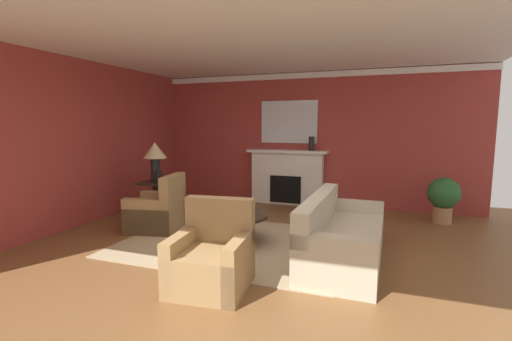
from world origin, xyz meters
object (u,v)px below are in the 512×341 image
(mantel_mirror, at_px, (289,122))
(armchair_facing_fireplace, at_px, (212,260))
(fireplace, at_px, (287,179))
(coffee_table, at_px, (235,221))
(vase_on_side_table, at_px, (159,177))
(potted_plant, at_px, (443,196))
(table_lamp, at_px, (155,154))
(side_table, at_px, (157,197))
(vase_mantel_right, at_px, (311,144))
(sofa, at_px, (341,239))
(armchair_near_window, at_px, (158,212))

(mantel_mirror, xyz_separation_m, armchair_facing_fireplace, (0.32, -4.45, -1.53))
(fireplace, bearing_deg, coffee_table, -90.41)
(vase_on_side_table, bearing_deg, armchair_facing_fireplace, -44.68)
(vase_on_side_table, relative_size, potted_plant, 0.29)
(vase_on_side_table, bearing_deg, table_lamp, 141.34)
(potted_plant, bearing_deg, coffee_table, -143.07)
(fireplace, distance_m, vase_on_side_table, 2.87)
(fireplace, distance_m, coffee_table, 2.90)
(armchair_facing_fireplace, relative_size, coffee_table, 0.95)
(side_table, distance_m, vase_mantel_right, 3.39)
(mantel_mirror, distance_m, potted_plant, 3.43)
(table_lamp, xyz_separation_m, vase_on_side_table, (0.15, -0.12, -0.41))
(fireplace, distance_m, armchair_facing_fireplace, 4.35)
(coffee_table, distance_m, side_table, 2.19)
(sofa, xyz_separation_m, table_lamp, (-3.59, 1.02, 0.93))
(vase_mantel_right, bearing_deg, side_table, -142.46)
(mantel_mirror, distance_m, armchair_near_window, 3.56)
(fireplace, distance_m, vase_mantel_right, 0.97)
(armchair_near_window, distance_m, table_lamp, 1.25)
(armchair_near_window, distance_m, vase_on_side_table, 0.84)
(coffee_table, bearing_deg, potted_plant, 36.93)
(coffee_table, distance_m, vase_mantel_right, 3.08)
(table_lamp, bearing_deg, side_table, 0.00)
(mantel_mirror, distance_m, armchair_facing_fireplace, 4.72)
(vase_on_side_table, bearing_deg, side_table, 141.34)
(coffee_table, relative_size, potted_plant, 1.20)
(armchair_facing_fireplace, xyz_separation_m, potted_plant, (2.75, 3.77, 0.19))
(mantel_mirror, height_order, potted_plant, mantel_mirror)
(fireplace, height_order, mantel_mirror, mantel_mirror)
(vase_on_side_table, bearing_deg, coffee_table, -21.73)
(vase_mantel_right, height_order, potted_plant, vase_mantel_right)
(vase_mantel_right, bearing_deg, mantel_mirror, 162.82)
(mantel_mirror, bearing_deg, vase_on_side_table, -129.59)
(armchair_near_window, bearing_deg, side_table, 127.03)
(side_table, bearing_deg, armchair_facing_fireplace, -44.33)
(mantel_mirror, bearing_deg, armchair_facing_fireplace, -85.83)
(coffee_table, xyz_separation_m, vase_on_side_table, (-1.86, 0.74, 0.48))
(armchair_facing_fireplace, bearing_deg, table_lamp, 135.67)
(mantel_mirror, distance_m, table_lamp, 3.02)
(vase_mantel_right, bearing_deg, coffee_table, -101.36)
(armchair_near_window, distance_m, vase_mantel_right, 3.53)
(mantel_mirror, height_order, coffee_table, mantel_mirror)
(sofa, bearing_deg, fireplace, 117.06)
(side_table, bearing_deg, sofa, -15.92)
(vase_mantel_right, bearing_deg, sofa, -71.42)
(fireplace, bearing_deg, armchair_facing_fireplace, -85.71)
(fireplace, xyz_separation_m, vase_on_side_table, (-1.88, -2.15, 0.24))
(armchair_near_window, relative_size, potted_plant, 1.14)
(potted_plant, bearing_deg, mantel_mirror, 167.52)
(table_lamp, bearing_deg, fireplace, 45.03)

